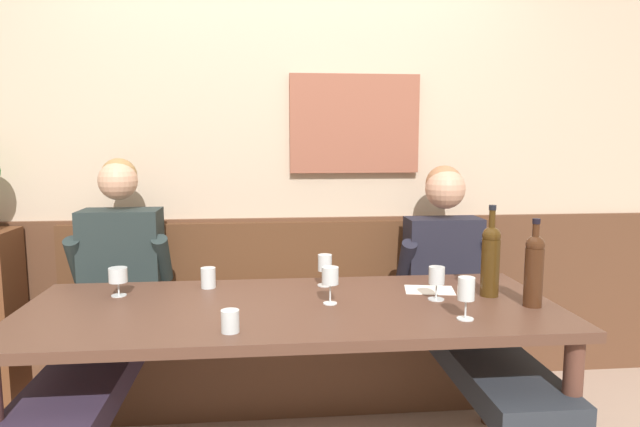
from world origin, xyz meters
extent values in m
cube|color=#CAB298|center=(0.00, 1.09, 1.40)|extent=(6.80, 0.08, 2.80)
cube|color=#945440|center=(0.40, 1.03, 1.48)|extent=(0.71, 0.04, 0.54)
cube|color=brown|center=(0.00, 1.04, 0.48)|extent=(6.80, 0.03, 0.96)
cube|color=brown|center=(0.00, 0.81, 0.22)|extent=(2.42, 0.42, 0.44)
cube|color=brown|center=(0.00, 0.81, 0.47)|extent=(2.37, 0.39, 0.05)
cube|color=#54321D|center=(0.00, 1.00, 0.71)|extent=(2.42, 0.04, 0.45)
cube|color=#533528|center=(0.00, 0.11, 0.72)|extent=(2.12, 0.85, 0.04)
cylinder|color=#4D3B2B|center=(-0.99, 0.47, 0.35)|extent=(0.07, 0.07, 0.70)
cylinder|color=#553324|center=(0.99, 0.47, 0.35)|extent=(0.07, 0.07, 0.70)
cube|color=#34293F|center=(-0.82, 0.20, 0.43)|extent=(0.33, 1.13, 0.11)
cube|color=#222D2D|center=(-0.82, 0.81, 0.77)|extent=(0.39, 0.22, 0.55)
sphere|color=tan|center=(-0.82, 0.80, 1.19)|extent=(0.19, 0.19, 0.19)
sphere|color=#987446|center=(-0.82, 0.83, 1.21)|extent=(0.18, 0.18, 0.18)
cylinder|color=#222D2D|center=(-1.03, 0.77, 0.80)|extent=(0.08, 0.20, 0.27)
cylinder|color=#222D2D|center=(-0.62, 0.77, 0.80)|extent=(0.08, 0.20, 0.27)
cube|color=#292E37|center=(0.85, 0.20, 0.43)|extent=(0.33, 1.14, 0.11)
cube|color=black|center=(0.85, 0.81, 0.73)|extent=(0.40, 0.19, 0.49)
sphere|color=tan|center=(0.85, 0.80, 1.13)|extent=(0.21, 0.21, 0.21)
sphere|color=#A06D4A|center=(0.85, 0.83, 1.16)|extent=(0.19, 0.19, 0.19)
cylinder|color=black|center=(0.64, 0.77, 0.75)|extent=(0.08, 0.20, 0.27)
cylinder|color=black|center=(1.06, 0.77, 0.75)|extent=(0.08, 0.20, 0.27)
cylinder|color=#40290E|center=(0.84, 0.16, 0.86)|extent=(0.08, 0.08, 0.24)
sphere|color=#40290E|center=(0.84, 0.16, 1.00)|extent=(0.08, 0.08, 0.08)
cylinder|color=#40290E|center=(0.84, 0.16, 1.06)|extent=(0.03, 0.03, 0.10)
cylinder|color=black|center=(0.84, 0.16, 1.11)|extent=(0.03, 0.03, 0.02)
cylinder|color=#3F2112|center=(0.95, 0.00, 0.86)|extent=(0.07, 0.07, 0.23)
sphere|color=#3F2112|center=(0.95, 0.00, 0.99)|extent=(0.07, 0.07, 0.07)
cylinder|color=#3F2112|center=(0.95, 0.00, 1.03)|extent=(0.03, 0.03, 0.07)
cylinder|color=black|center=(0.95, 0.00, 1.08)|extent=(0.03, 0.03, 0.02)
cylinder|color=silver|center=(0.16, 0.11, 0.74)|extent=(0.06, 0.06, 0.00)
cylinder|color=silver|center=(0.16, 0.11, 0.78)|extent=(0.01, 0.01, 0.08)
cylinder|color=silver|center=(0.16, 0.11, 0.86)|extent=(0.07, 0.07, 0.07)
cylinder|color=#EDE58A|center=(0.16, 0.11, 0.83)|extent=(0.06, 0.06, 0.02)
cylinder|color=silver|center=(0.16, 0.39, 0.74)|extent=(0.07, 0.07, 0.00)
cylinder|color=silver|center=(0.16, 0.39, 0.78)|extent=(0.01, 0.01, 0.06)
cylinder|color=silver|center=(0.16, 0.39, 0.84)|extent=(0.06, 0.06, 0.07)
cylinder|color=#F3E37B|center=(0.16, 0.39, 0.82)|extent=(0.06, 0.06, 0.03)
cylinder|color=silver|center=(0.63, -0.13, 0.74)|extent=(0.06, 0.06, 0.00)
cylinder|color=silver|center=(0.63, -0.13, 0.78)|extent=(0.01, 0.01, 0.07)
cylinder|color=silver|center=(0.63, -0.13, 0.86)|extent=(0.06, 0.06, 0.08)
cylinder|color=#F6E48B|center=(0.63, -0.13, 0.83)|extent=(0.05, 0.05, 0.02)
cylinder|color=silver|center=(0.60, 0.12, 0.74)|extent=(0.07, 0.07, 0.00)
cylinder|color=silver|center=(0.60, 0.12, 0.78)|extent=(0.01, 0.01, 0.06)
cylinder|color=silver|center=(0.60, 0.12, 0.84)|extent=(0.07, 0.07, 0.07)
cylinder|color=silver|center=(-0.72, 0.31, 0.74)|extent=(0.06, 0.06, 0.00)
cylinder|color=silver|center=(-0.72, 0.31, 0.77)|extent=(0.01, 0.01, 0.06)
cylinder|color=silver|center=(-0.72, 0.31, 0.83)|extent=(0.08, 0.08, 0.06)
cylinder|color=#EAD380|center=(-0.72, 0.31, 0.81)|extent=(0.07, 0.07, 0.03)
cylinder|color=silver|center=(-0.35, 0.41, 0.78)|extent=(0.07, 0.07, 0.09)
cylinder|color=silver|center=(-0.22, -0.18, 0.78)|extent=(0.06, 0.06, 0.08)
cube|color=white|center=(0.61, 0.27, 0.74)|extent=(0.23, 0.19, 0.00)
camera|label=1|loc=(-0.10, -2.05, 1.40)|focal=31.38mm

